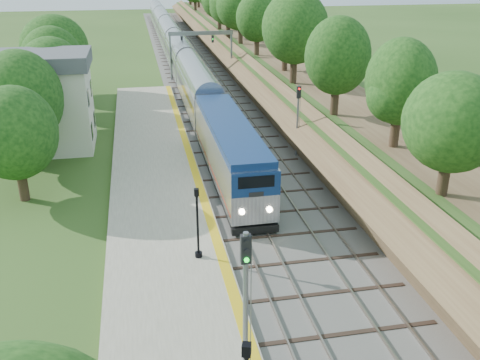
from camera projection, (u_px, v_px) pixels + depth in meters
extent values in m
cube|color=#4C4944|center=(194.00, 71.00, 75.41)|extent=(9.50, 170.00, 0.12)
cube|color=gray|center=(175.00, 71.00, 74.88)|extent=(0.08, 170.00, 0.16)
cube|color=gray|center=(185.00, 71.00, 75.13)|extent=(0.08, 170.00, 0.16)
cube|color=gray|center=(203.00, 70.00, 75.58)|extent=(0.08, 170.00, 0.16)
cube|color=gray|center=(213.00, 70.00, 75.84)|extent=(0.08, 170.00, 0.16)
cube|color=gray|center=(160.00, 207.00, 34.26)|extent=(6.40, 68.00, 0.38)
cube|color=gold|center=(204.00, 201.00, 34.69)|extent=(0.55, 68.00, 0.01)
cube|color=brown|center=(260.00, 59.00, 76.54)|extent=(9.00, 170.00, 3.00)
cube|color=brown|center=(233.00, 61.00, 75.92)|extent=(4.47, 170.00, 4.54)
cylinder|color=#332316|center=(435.00, 164.00, 29.93)|extent=(0.60, 0.60, 2.62)
sphere|color=#10350E|center=(445.00, 102.00, 28.55)|extent=(5.70, 5.70, 5.70)
cylinder|color=#332316|center=(250.00, 39.00, 75.18)|extent=(0.60, 0.60, 2.62)
sphere|color=#10350E|center=(250.00, 13.00, 73.81)|extent=(5.70, 5.70, 5.70)
cylinder|color=#332316|center=(204.00, 8.00, 120.44)|extent=(0.60, 0.60, 2.62)
cube|color=beige|center=(41.00, 109.00, 44.13)|extent=(8.00, 6.00, 6.80)
cube|color=#505257|center=(34.00, 60.00, 42.59)|extent=(8.60, 6.60, 1.20)
cube|color=black|center=(92.00, 131.00, 43.83)|extent=(0.05, 1.10, 1.30)
cube|color=black|center=(94.00, 119.00, 47.09)|extent=(0.05, 1.10, 1.30)
cube|color=black|center=(88.00, 98.00, 42.75)|extent=(0.05, 1.10, 1.30)
cube|color=black|center=(91.00, 88.00, 46.01)|extent=(0.05, 1.10, 1.30)
cylinder|color=slate|center=(171.00, 57.00, 69.09)|extent=(0.24, 0.24, 6.20)
cylinder|color=slate|center=(232.00, 55.00, 70.51)|extent=(0.24, 0.24, 6.20)
cube|color=slate|center=(201.00, 33.00, 68.70)|extent=(8.40, 0.25, 0.50)
cube|color=black|center=(182.00, 40.00, 68.41)|extent=(0.30, 0.20, 0.90)
cube|color=black|center=(213.00, 39.00, 69.12)|extent=(0.30, 0.20, 0.90)
cylinder|color=#332316|center=(65.00, 148.00, 41.71)|extent=(0.60, 0.60, 2.45)
sphere|color=#10350E|center=(59.00, 107.00, 40.42)|extent=(5.32, 5.32, 5.32)
cylinder|color=#332316|center=(81.00, 99.00, 56.19)|extent=(0.60, 0.60, 2.45)
sphere|color=#10350E|center=(77.00, 67.00, 54.91)|extent=(5.32, 5.32, 5.32)
cube|color=black|center=(230.00, 174.00, 38.43)|extent=(2.60, 16.29, 0.57)
cube|color=#B7BAC1|center=(230.00, 150.00, 37.70)|extent=(2.83, 16.97, 3.20)
cube|color=navy|center=(229.00, 125.00, 37.00)|extent=(2.71, 16.29, 0.41)
cube|color=navy|center=(256.00, 185.00, 29.65)|extent=(2.80, 0.10, 1.41)
cube|color=black|center=(256.00, 182.00, 29.54)|extent=(2.07, 0.06, 0.71)
cube|color=maroon|center=(230.00, 164.00, 38.12)|extent=(2.85, 16.63, 0.09)
cube|color=#B7BAC1|center=(198.00, 94.00, 54.58)|extent=(2.83, 18.85, 3.68)
cube|color=#B7BAC1|center=(181.00, 60.00, 72.19)|extent=(2.83, 18.85, 3.68)
cube|color=#B7BAC1|center=(170.00, 40.00, 89.79)|extent=(2.83, 18.85, 3.68)
cube|color=#B7BAC1|center=(163.00, 26.00, 107.40)|extent=(2.83, 18.85, 3.68)
cube|color=#B7BAC1|center=(158.00, 16.00, 125.01)|extent=(2.83, 18.85, 3.68)
cube|color=black|center=(247.00, 349.00, 15.53)|extent=(0.34, 0.34, 0.39)
cube|color=silver|center=(247.00, 349.00, 15.53)|extent=(0.24, 0.24, 0.29)
cylinder|color=black|center=(199.00, 254.00, 28.22)|extent=(0.39, 0.39, 0.26)
cylinder|color=black|center=(198.00, 226.00, 27.56)|extent=(0.12, 0.12, 3.43)
cube|color=black|center=(196.00, 192.00, 26.82)|extent=(0.26, 0.26, 0.35)
cube|color=silver|center=(196.00, 192.00, 26.82)|extent=(0.19, 0.19, 0.26)
cylinder|color=slate|center=(245.00, 309.00, 18.97)|extent=(0.19, 0.19, 6.19)
cube|color=black|center=(246.00, 249.00, 18.02)|extent=(0.36, 0.23, 1.07)
cylinder|color=#0CE526|center=(247.00, 251.00, 17.90)|extent=(0.17, 0.06, 0.17)
cylinder|color=slate|center=(298.00, 121.00, 42.29)|extent=(0.17, 0.17, 5.76)
cube|color=black|center=(299.00, 92.00, 41.40)|extent=(0.32, 0.20, 0.93)
cylinder|color=#FF0C0C|center=(299.00, 93.00, 41.29)|extent=(0.15, 0.06, 0.15)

